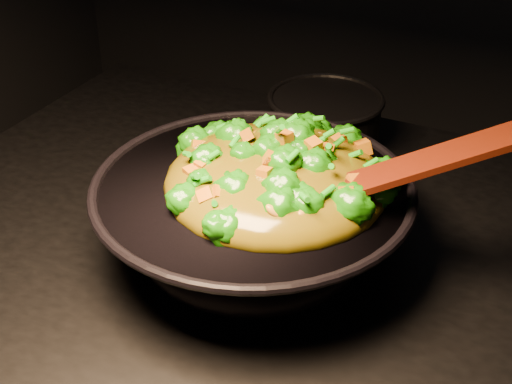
% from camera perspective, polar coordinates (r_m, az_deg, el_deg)
% --- Properties ---
extents(wok, '(0.53, 0.53, 0.12)m').
position_cam_1_polar(wok, '(0.98, -0.26, -2.45)').
color(wok, black).
rests_on(wok, stovetop).
extents(stir_fry, '(0.39, 0.39, 0.10)m').
position_cam_1_polar(stir_fry, '(0.92, 1.63, 3.19)').
color(stir_fry, '#1B7408').
rests_on(stir_fry, wok).
extents(spatula, '(0.31, 0.17, 0.13)m').
position_cam_1_polar(spatula, '(0.88, 10.38, 1.37)').
color(spatula, '#321606').
rests_on(spatula, wok).
extents(back_pot, '(0.21, 0.21, 0.11)m').
position_cam_1_polar(back_pot, '(1.25, 5.49, 5.39)').
color(back_pot, black).
rests_on(back_pot, stovetop).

